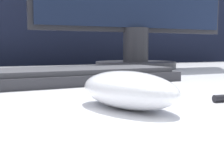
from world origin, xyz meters
TOP-DOWN VIEW (x-y plane):
  - computer_mouse_near at (0.08, -0.25)m, footprint 0.08×0.13m
  - keyboard at (0.05, -0.01)m, footprint 0.45×0.17m

SIDE VIEW (x-z plane):
  - keyboard at x=0.05m, z-range 0.75..0.77m
  - computer_mouse_near at x=0.08m, z-range 0.75..0.78m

